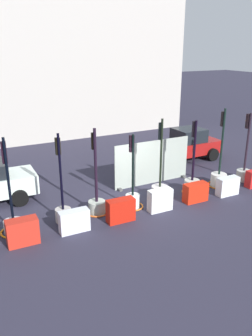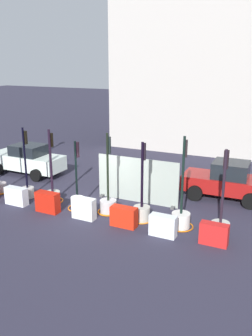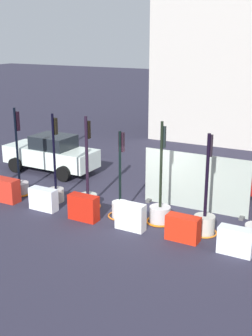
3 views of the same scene
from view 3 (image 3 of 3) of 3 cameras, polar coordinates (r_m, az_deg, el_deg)
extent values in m
plane|color=#2A2839|center=(15.49, 2.30, -6.35)|extent=(120.00, 120.00, 0.00)
cylinder|color=#B2A5AA|center=(18.14, -13.44, -2.51)|extent=(0.69, 0.69, 0.45)
cylinder|color=black|center=(17.66, -13.81, 2.75)|extent=(0.09, 0.09, 2.98)
cube|color=black|center=(17.54, -13.82, 5.85)|extent=(0.19, 0.15, 0.73)
sphere|color=red|center=(17.57, -13.71, 6.68)|extent=(0.11, 0.11, 0.11)
sphere|color=orange|center=(17.61, -13.66, 5.90)|extent=(0.11, 0.11, 0.11)
sphere|color=green|center=(17.66, -13.60, 5.12)|extent=(0.11, 0.11, 0.11)
torus|color=orange|center=(18.20, -13.39, -3.08)|extent=(0.97, 0.97, 0.06)
cylinder|color=#B3ACA6|center=(17.04, -8.94, -3.43)|extent=(0.60, 0.60, 0.50)
cylinder|color=black|center=(16.54, -9.21, 2.04)|extent=(0.09, 0.09, 2.86)
cube|color=black|center=(16.41, -9.12, 5.31)|extent=(0.17, 0.14, 0.61)
sphere|color=red|center=(16.44, -8.97, 6.06)|extent=(0.11, 0.11, 0.11)
sphere|color=orange|center=(16.48, -8.94, 5.36)|extent=(0.11, 0.11, 0.11)
sphere|color=green|center=(16.52, -8.90, 4.67)|extent=(0.11, 0.11, 0.11)
cylinder|color=#ABB3A5|center=(16.36, -4.90, -4.19)|extent=(0.67, 0.67, 0.48)
cylinder|color=black|center=(15.83, -5.05, 1.50)|extent=(0.11, 0.11, 2.89)
cube|color=black|center=(15.71, -4.90, 4.92)|extent=(0.15, 0.13, 0.63)
sphere|color=red|center=(15.73, -4.77, 5.71)|extent=(0.09, 0.09, 0.09)
sphere|color=orange|center=(15.77, -4.75, 4.97)|extent=(0.09, 0.09, 0.09)
sphere|color=green|center=(15.82, -4.73, 4.23)|extent=(0.09, 0.09, 0.09)
torus|color=orange|center=(16.43, -4.88, -4.86)|extent=(0.94, 0.94, 0.07)
cylinder|color=silver|center=(15.46, -0.75, -5.30)|extent=(0.57, 0.57, 0.53)
cylinder|color=black|center=(14.96, -0.78, 0.08)|extent=(0.09, 0.09, 2.50)
cube|color=black|center=(14.83, -0.59, 3.35)|extent=(0.18, 0.13, 0.66)
sphere|color=red|center=(14.85, -0.44, 4.23)|extent=(0.11, 0.11, 0.11)
sphere|color=orange|center=(14.90, -0.44, 3.41)|extent=(0.11, 0.11, 0.11)
sphere|color=green|center=(14.95, -0.43, 2.60)|extent=(0.11, 0.11, 0.11)
torus|color=orange|center=(15.56, -0.75, -6.11)|extent=(0.87, 0.87, 0.06)
cylinder|color=#B6B0B0|center=(15.05, 4.37, -5.96)|extent=(0.71, 0.71, 0.56)
cylinder|color=black|center=(14.46, 4.52, 0.35)|extent=(0.09, 0.09, 2.90)
cube|color=black|center=(14.32, 4.82, 3.97)|extent=(0.16, 0.14, 0.70)
sphere|color=red|center=(14.34, 5.00, 4.94)|extent=(0.09, 0.09, 0.09)
sphere|color=orange|center=(14.39, 4.98, 4.03)|extent=(0.09, 0.09, 0.09)
sphere|color=green|center=(14.44, 4.95, 3.12)|extent=(0.09, 0.09, 0.09)
torus|color=orange|center=(15.14, 4.35, -6.81)|extent=(0.93, 0.93, 0.07)
cylinder|color=#B8B6A8|center=(14.42, 10.00, -7.15)|extent=(0.67, 0.67, 0.60)
cylinder|color=black|center=(13.84, 10.34, -0.99)|extent=(0.11, 0.11, 2.66)
cube|color=black|center=(13.69, 10.73, 2.84)|extent=(0.15, 0.13, 0.67)
sphere|color=red|center=(13.71, 10.90, 3.81)|extent=(0.09, 0.09, 0.09)
sphere|color=orange|center=(13.76, 10.85, 2.90)|extent=(0.09, 0.09, 0.09)
sphere|color=green|center=(13.81, 10.80, 1.99)|extent=(0.09, 0.09, 0.09)
torus|color=orange|center=(14.53, 9.95, -8.12)|extent=(0.85, 0.85, 0.06)
cube|color=red|center=(17.36, -15.10, -2.75)|extent=(1.03, 0.50, 0.89)
cube|color=silver|center=(16.26, -10.54, -3.95)|extent=(1.06, 0.41, 0.80)
cube|color=red|center=(15.20, -5.46, -5.08)|extent=(1.05, 0.44, 0.88)
cube|color=silver|center=(14.42, 0.58, -6.23)|extent=(0.98, 0.40, 0.90)
cube|color=red|center=(13.82, 7.30, -7.67)|extent=(1.04, 0.46, 0.80)
cube|color=silver|center=(13.28, 13.86, -9.08)|extent=(1.01, 0.42, 0.81)
cube|color=silver|center=(20.61, -9.62, 1.54)|extent=(4.42, 1.71, 0.80)
cube|color=black|center=(20.32, -9.29, 3.34)|extent=(1.80, 1.46, 0.58)
cylinder|color=black|center=(20.60, -5.10, 0.56)|extent=(0.67, 0.29, 0.67)
cylinder|color=black|center=(19.26, -8.00, -0.72)|extent=(0.67, 0.29, 0.67)
cylinder|color=black|center=(22.20, -10.92, 1.52)|extent=(0.67, 0.29, 0.67)
cylinder|color=black|center=(20.96, -13.95, 0.40)|extent=(0.67, 0.29, 0.67)
cube|color=#9AA59A|center=(16.01, 8.88, -1.79)|extent=(3.91, 0.04, 2.07)
cube|color=#4C4C4C|center=(16.95, 3.11, -4.07)|extent=(0.16, 0.50, 0.10)
cube|color=#4C4C4C|center=(15.91, 14.72, -6.08)|extent=(0.16, 0.50, 0.10)
camera|label=1|loc=(13.05, -56.61, 9.83)|focal=36.79mm
camera|label=2|loc=(1.21, 112.82, 0.01)|focal=38.64mm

